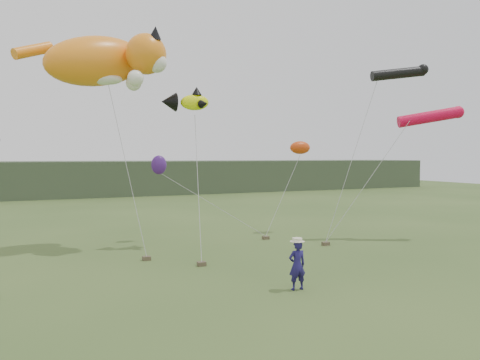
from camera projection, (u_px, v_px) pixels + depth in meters
The scene contains 8 objects.
ground at pixel (305, 285), 16.77m from camera, with size 120.00×120.00×0.00m, color #385123.
headland at pixel (83, 179), 56.07m from camera, with size 90.00×13.00×4.00m.
festival_attendant at pixel (297, 265), 16.09m from camera, with size 0.62×0.41×1.71m, color #1D1756.
sandbag_anchors at pixel (205, 256), 21.11m from camera, with size 15.49×6.23×0.18m.
cat_kite at pixel (108, 60), 23.16m from camera, with size 7.14×4.20×3.33m.
fish_kite at pixel (185, 102), 23.64m from camera, with size 2.43×1.66×1.27m.
tube_kites at pixel (421, 98), 26.16m from camera, with size 4.77×2.88×3.62m.
misc_kites at pixel (250, 154), 27.28m from camera, with size 9.73×1.18×1.90m.
Camera 1 is at (-8.93, -14.14, 4.61)m, focal length 35.00 mm.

